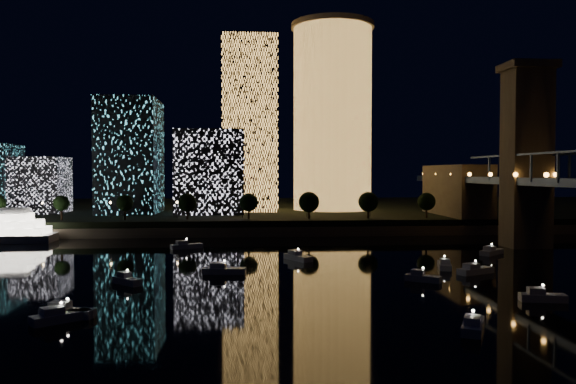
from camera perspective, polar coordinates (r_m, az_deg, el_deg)
name	(u,v)px	position (r m, az deg, el deg)	size (l,w,h in m)	color
ground	(311,289)	(99.63, 2.32, -9.79)	(520.00, 520.00, 0.00)	black
far_bank	(269,211)	(257.71, -1.94, -1.97)	(420.00, 160.00, 5.00)	black
seawall	(280,231)	(180.19, -0.81, -4.01)	(420.00, 6.00, 3.00)	#6B5E4C
tower_cylindrical	(332,117)	(233.96, 4.52, 7.61)	(34.00, 34.00, 76.24)	#F7AD4F
tower_rectangular	(250,125)	(226.86, -3.91, 6.80)	(21.61, 21.61, 68.75)	#F7AD4F
midrise_blocks	(116,168)	(222.44, -17.07, 2.33)	(105.01, 30.47, 43.04)	white
motorboats	(321,273)	(110.39, 3.38, -8.20)	(94.01, 88.68, 2.78)	silver
esplanade_trees	(213,203)	(185.35, -7.60, -1.08)	(166.03, 6.89, 8.94)	black
street_lamps	(177,206)	(192.46, -11.20, -1.42)	(132.70, 0.70, 5.65)	black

